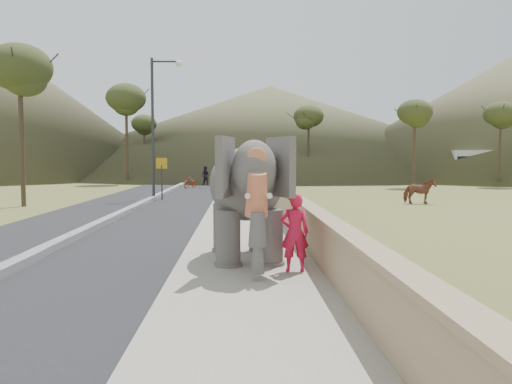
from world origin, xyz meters
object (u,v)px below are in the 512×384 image
lamppost (158,114)px  cow (419,191)px  elephant_and_man (247,200)px  motorcyclist (196,180)px

lamppost → cow: (13.95, -3.02, -4.21)m
cow → elephant_and_man: 17.11m
cow → elephant_and_man: bearing=148.0°
elephant_and_man → cow: bearing=57.3°
lamppost → motorcyclist: 11.61m
lamppost → elephant_and_man: size_ratio=2.12×
lamppost → motorcyclist: size_ratio=3.47×
cow → elephant_and_man: (-9.24, -14.38, 0.79)m
lamppost → cow: lamppost is taller
lamppost → cow: size_ratio=5.08×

